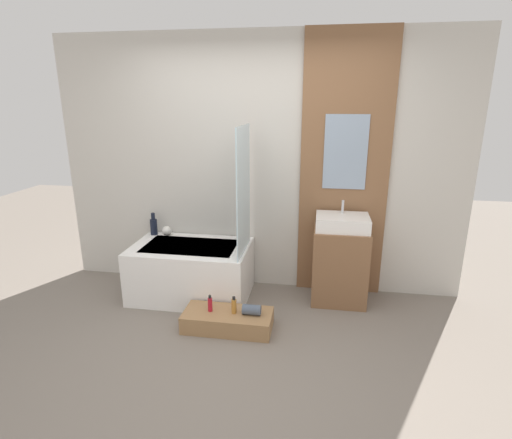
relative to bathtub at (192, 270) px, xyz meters
name	(u,v)px	position (x,y,z in m)	size (l,w,h in m)	color
ground_plane	(225,373)	(0.62, -1.16, -0.27)	(12.00, 12.00, 0.00)	slate
wall_tiled_back	(258,166)	(0.62, 0.42, 1.03)	(4.20, 0.06, 2.60)	beige
wall_wood_accent	(344,168)	(1.49, 0.37, 1.03)	(0.86, 0.04, 2.60)	brown
bathtub	(192,270)	(0.00, 0.00, 0.00)	(1.18, 0.74, 0.54)	white
glass_shower_screen	(243,191)	(0.56, -0.05, 0.87)	(0.01, 0.61, 1.19)	silver
wooden_step_bench	(228,320)	(0.51, -0.57, -0.19)	(0.78, 0.35, 0.16)	#997047
vanity_cabinet	(340,265)	(1.49, 0.13, 0.10)	(0.53, 0.44, 0.76)	brown
sink	(342,222)	(1.49, 0.13, 0.55)	(0.50, 0.37, 0.26)	white
vase_tall_dark	(154,226)	(-0.50, 0.28, 0.37)	(0.08, 0.08, 0.24)	black
vase_round_light	(167,231)	(-0.35, 0.27, 0.32)	(0.10, 0.10, 0.10)	silver
bottle_soap_primary	(210,304)	(0.35, -0.57, -0.05)	(0.04, 0.04, 0.15)	#B21928
bottle_soap_secondary	(234,306)	(0.57, -0.57, -0.04)	(0.04, 0.04, 0.16)	#B2752D
towel_roll	(252,310)	(0.72, -0.57, -0.07)	(0.09, 0.09, 0.16)	#4C5666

